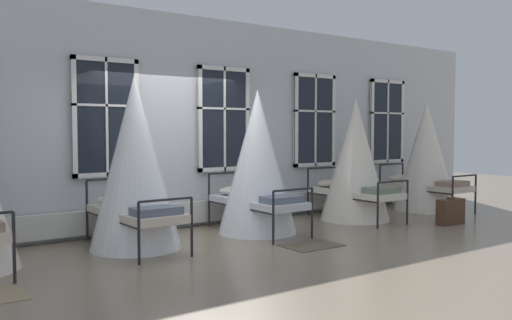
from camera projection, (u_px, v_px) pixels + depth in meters
The scene contains 9 objects.
ground at pixel (203, 240), 7.99m from camera, with size 28.97×28.97×0.00m, color gray.
back_wall_with_windows at pixel (166, 122), 8.85m from camera, with size 15.49×0.10×3.52m, color silver.
window_bank at pixel (170, 169), 8.79m from camera, with size 11.48×0.10×2.64m.
cot_third at pixel (135, 165), 7.38m from camera, with size 1.25×1.83×2.37m.
cot_fourth at pixel (257, 164), 8.54m from camera, with size 1.25×1.81×2.26m.
cot_fifth at pixel (355, 161), 9.78m from camera, with size 1.25×1.82×2.19m.
cot_sixth at pixel (426, 158), 10.95m from camera, with size 1.25×1.81×2.21m.
rug_fourth at pixel (311, 245), 7.59m from camera, with size 0.80×0.56×0.01m, color brown.
suitcase_dark at pixel (450, 212), 9.32m from camera, with size 0.56×0.21×0.47m.
Camera 1 is at (-3.95, -6.91, 1.61)m, focal length 38.07 mm.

